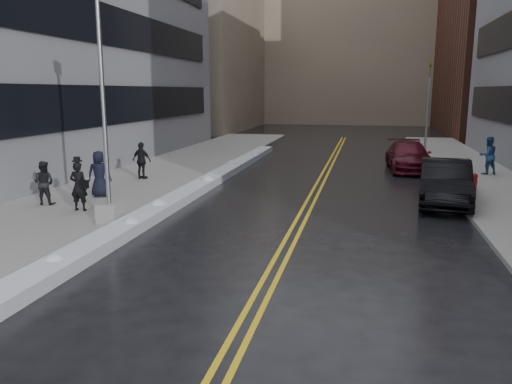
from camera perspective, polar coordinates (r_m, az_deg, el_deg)
The scene contains 18 objects.
ground at distance 13.45m, azimuth -7.90°, elevation -6.98°, with size 160.00×160.00×0.00m, color black.
sidewalk_west at distance 24.58m, azimuth -12.44°, elevation 1.47°, with size 5.50×50.00×0.15m, color gray.
sidewalk_east at distance 22.99m, azimuth 26.02°, elevation -0.11°, with size 4.00×50.00×0.15m, color gray.
lane_line_left at distance 22.45m, azimuth 6.70°, elevation 0.55°, with size 0.12×50.00×0.01m, color gold.
lane_line_right at distance 22.42m, azimuth 7.46°, elevation 0.51°, with size 0.12×50.00×0.01m, color gold.
snow_ridge at distance 21.51m, azimuth -6.68°, elevation 0.52°, with size 0.90×30.00×0.34m, color silver.
building_west_far at distance 59.60m, azimuth -7.50°, elevation 15.98°, with size 14.00×22.00×18.00m, color gray.
building_far at distance 72.30m, azimuth 10.87°, elevation 16.66°, with size 36.00×16.00×22.00m, color gray.
lamppost at distance 16.07m, azimuth -16.79°, elevation 4.92°, with size 0.65×0.65×7.62m.
fire_hydrant at distance 22.69m, azimuth 23.68°, elevation 1.17°, with size 0.26×0.26×0.73m.
traffic_signal at distance 36.17m, azimuth 19.05°, elevation 9.55°, with size 0.16×0.20×6.00m.
pedestrian_fedora at distance 18.25m, azimuth -19.60°, elevation 0.63°, with size 0.63×0.41×1.72m, color black.
pedestrian_b at distance 19.72m, azimuth -23.07°, elevation 0.97°, with size 0.78×0.60×1.60m, color black.
pedestrian_c at distance 20.42m, azimuth -17.46°, elevation 2.00°, with size 0.88×0.58×1.81m, color black.
pedestrian_d at distance 24.07m, azimuth -12.93°, elevation 3.52°, with size 1.02×0.42×1.74m, color black.
pedestrian_east at distance 27.37m, azimuth 24.98°, elevation 3.80°, with size 0.91×0.71×1.87m, color navy.
car_black at distance 20.11m, azimuth 20.80°, elevation 1.01°, with size 1.78×5.10×1.68m, color black.
car_maroon at distance 28.31m, azimuth 17.06°, elevation 3.94°, with size 2.14×5.26×1.53m, color #420A16.
Camera 1 is at (4.51, -11.94, 4.24)m, focal length 35.00 mm.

